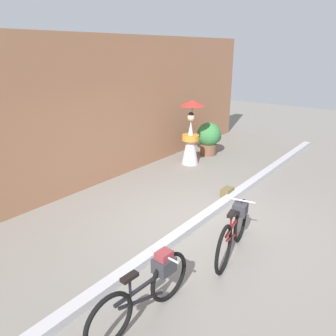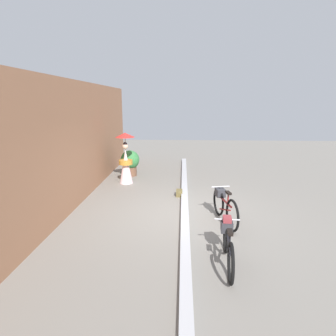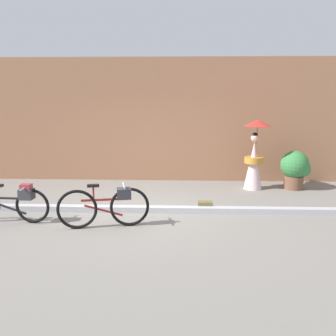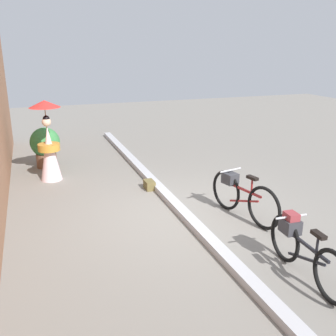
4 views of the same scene
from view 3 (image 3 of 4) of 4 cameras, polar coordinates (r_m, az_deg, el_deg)
name	(u,v)px [view 3 (image 3 of 4)]	position (r m, az deg, el deg)	size (l,w,h in m)	color
ground_plane	(136,212)	(8.24, -4.89, -6.57)	(30.00, 30.00, 0.00)	gray
building_wall	(148,120)	(11.11, -2.98, 7.26)	(14.00, 0.40, 3.51)	#9E6B4C
sidewalk_curb	(136,209)	(8.22, -4.90, -6.17)	(14.00, 0.20, 0.12)	#B2B2B7
bicycle_near_officer	(12,202)	(8.04, -22.46, -4.76)	(1.70, 0.48, 0.78)	black
bicycle_far_side	(106,205)	(7.27, -9.25, -5.58)	(1.71, 0.52, 0.85)	black
person_with_parasol	(254,157)	(10.22, 12.86, 1.68)	(0.69, 0.69, 1.84)	silver
potted_plant_by_door	(296,168)	(10.56, 18.64, -0.01)	(0.76, 0.74, 1.02)	brown
backpack_on_pavement	(205,206)	(8.32, 5.62, -5.69)	(0.31, 0.20, 0.19)	brown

